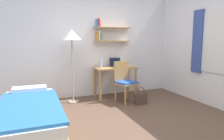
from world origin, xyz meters
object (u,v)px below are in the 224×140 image
object	(u,v)px
desk	(115,73)
water_bottle	(101,63)
laptop	(116,64)
bed	(30,118)
desk_chair	(125,80)
book_stack	(128,66)
standing_lamp	(72,38)
handbag	(141,98)

from	to	relation	value
desk	water_bottle	bearing A→B (deg)	-171.40
desk	laptop	xyz separation A→B (m)	(0.05, 0.10, 0.20)
bed	desk_chair	distance (m)	2.21
bed	water_bottle	bearing A→B (deg)	41.11
desk	book_stack	world-z (taller)	book_stack
laptop	book_stack	distance (m)	0.32
desk_chair	standing_lamp	xyz separation A→B (m)	(-1.10, 0.37, 0.92)
bed	desk	distance (m)	2.43
desk_chair	book_stack	distance (m)	0.62
standing_lamp	book_stack	xyz separation A→B (m)	(1.41, 0.10, -0.67)
desk_chair	desk	bearing A→B (deg)	94.25
laptop	book_stack	world-z (taller)	laptop
bed	desk	bearing A→B (deg)	36.14
handbag	desk	bearing A→B (deg)	109.57
bed	standing_lamp	bearing A→B (deg)	56.05
desk_chair	book_stack	xyz separation A→B (m)	(0.32, 0.47, 0.26)
book_stack	handbag	distance (m)	1.00
bed	handbag	size ratio (longest dim) A/B	5.33
laptop	handbag	world-z (taller)	laptop
bed	laptop	bearing A→B (deg)	37.26
book_stack	laptop	bearing A→B (deg)	159.57
book_stack	handbag	bearing A→B (deg)	-95.44
bed	book_stack	bearing A→B (deg)	31.53
bed	standing_lamp	xyz separation A→B (m)	(0.88, 1.31, 1.18)
bed	laptop	xyz separation A→B (m)	(2.00, 1.52, 0.55)
bed	desk_chair	size ratio (longest dim) A/B	2.20
laptop	book_stack	bearing A→B (deg)	-20.43
standing_lamp	handbag	size ratio (longest dim) A/B	4.26
water_bottle	handbag	size ratio (longest dim) A/B	0.62
desk	book_stack	bearing A→B (deg)	-1.67
desk	desk_chair	xyz separation A→B (m)	(0.04, -0.48, -0.09)
water_bottle	standing_lamp	bearing A→B (deg)	-175.79
desk	handbag	bearing A→B (deg)	-70.43
laptop	standing_lamp	bearing A→B (deg)	-169.40
standing_lamp	laptop	distance (m)	1.30
standing_lamp	laptop	size ratio (longest dim) A/B	5.30
laptop	book_stack	size ratio (longest dim) A/B	1.39
water_bottle	laptop	bearing A→B (deg)	19.92
bed	handbag	world-z (taller)	bed
laptop	desk_chair	bearing A→B (deg)	-91.87
bed	handbag	distance (m)	2.31
book_stack	desk_chair	bearing A→B (deg)	-124.19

